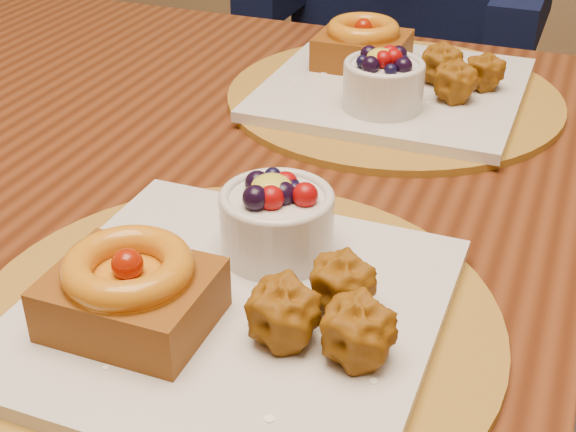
{
  "coord_description": "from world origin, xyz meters",
  "views": [
    {
      "loc": [
        0.26,
        -0.55,
        1.11
      ],
      "look_at": [
        0.08,
        -0.1,
        0.82
      ],
      "focal_mm": 50.0,
      "sensor_mm": 36.0,
      "label": 1
    }
  ],
  "objects_px": {
    "place_setting_far": "(392,82)",
    "chair_far": "(389,81)",
    "dining_table": "(330,255)",
    "place_setting_near": "(232,295)"
  },
  "relations": [
    {
      "from": "place_setting_near",
      "to": "place_setting_far",
      "type": "xyz_separation_m",
      "value": [
        0.0,
        0.43,
        -0.0
      ]
    },
    {
      "from": "dining_table",
      "to": "chair_far",
      "type": "xyz_separation_m",
      "value": [
        -0.16,
        0.85,
        -0.15
      ]
    },
    {
      "from": "dining_table",
      "to": "place_setting_far",
      "type": "xyz_separation_m",
      "value": [
        -0.0,
        0.22,
        0.1
      ]
    },
    {
      "from": "dining_table",
      "to": "place_setting_far",
      "type": "distance_m",
      "value": 0.24
    },
    {
      "from": "dining_table",
      "to": "place_setting_far",
      "type": "bearing_deg",
      "value": 90.63
    },
    {
      "from": "place_setting_far",
      "to": "chair_far",
      "type": "height_order",
      "value": "chair_far"
    },
    {
      "from": "place_setting_far",
      "to": "chair_far",
      "type": "xyz_separation_m",
      "value": [
        -0.16,
        0.63,
        -0.25
      ]
    },
    {
      "from": "place_setting_near",
      "to": "place_setting_far",
      "type": "distance_m",
      "value": 0.43
    },
    {
      "from": "place_setting_far",
      "to": "dining_table",
      "type": "bearing_deg",
      "value": -89.37
    },
    {
      "from": "chair_far",
      "to": "place_setting_near",
      "type": "bearing_deg",
      "value": -77.63
    }
  ]
}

